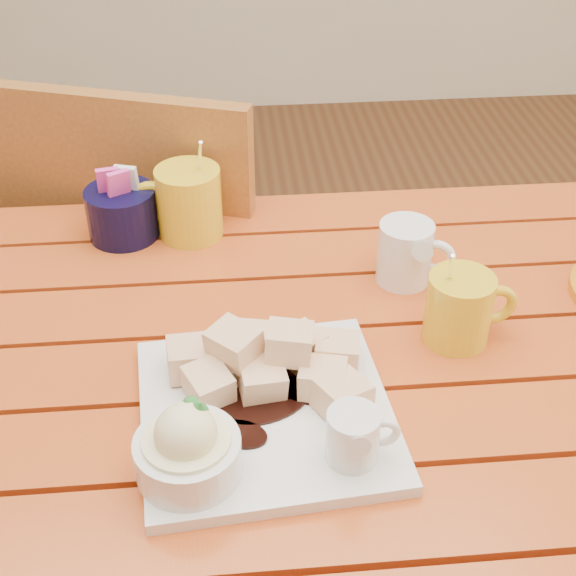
{
  "coord_description": "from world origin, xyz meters",
  "views": [
    {
      "loc": [
        -0.03,
        -0.71,
        1.38
      ],
      "look_at": [
        0.03,
        0.05,
        0.82
      ],
      "focal_mm": 50.0,
      "sensor_mm": 36.0,
      "label": 1
    }
  ],
  "objects": [
    {
      "name": "coffee_mug_left",
      "position": [
        -0.09,
        0.3,
        0.8
      ],
      "size": [
        0.13,
        0.09,
        0.16
      ],
      "rotation": [
        0.0,
        0.0,
        -0.16
      ],
      "color": "gold",
      "rests_on": "table"
    },
    {
      "name": "coffee_mug_right",
      "position": [
        0.24,
        0.03,
        0.8
      ],
      "size": [
        0.11,
        0.08,
        0.13
      ],
      "rotation": [
        0.0,
        0.0,
        0.07
      ],
      "color": "gold",
      "rests_on": "table"
    },
    {
      "name": "dessert_plate",
      "position": [
        -0.02,
        -0.11,
        0.78
      ],
      "size": [
        0.29,
        0.29,
        0.11
      ],
      "rotation": [
        0.0,
        0.0,
        0.09
      ],
      "color": "white",
      "rests_on": "table"
    },
    {
      "name": "sugar_caddy",
      "position": [
        -0.18,
        0.3,
        0.79
      ],
      "size": [
        0.1,
        0.1,
        0.11
      ],
      "color": "black",
      "rests_on": "table"
    },
    {
      "name": "chair_far",
      "position": [
        -0.16,
        0.52,
        0.52
      ],
      "size": [
        0.55,
        0.55,
        0.92
      ],
      "rotation": [
        0.0,
        0.0,
        2.82
      ],
      "color": "brown",
      "rests_on": "ground"
    },
    {
      "name": "cream_pitcher",
      "position": [
        0.2,
        0.15,
        0.8
      ],
      "size": [
        0.1,
        0.09,
        0.09
      ],
      "rotation": [
        0.0,
        0.0,
        -0.41
      ],
      "color": "white",
      "rests_on": "table"
    },
    {
      "name": "table",
      "position": [
        0.0,
        0.0,
        0.64
      ],
      "size": [
        1.2,
        0.79,
        0.75
      ],
      "color": "#B04416",
      "rests_on": "ground"
    }
  ]
}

